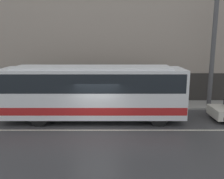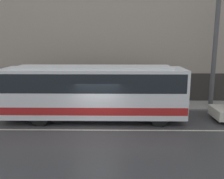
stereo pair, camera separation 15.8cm
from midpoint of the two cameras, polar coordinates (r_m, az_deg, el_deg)
ground_plane at (r=13.96m, az=-3.65°, el=-9.26°), size 60.00×60.00×0.00m
sidewalk at (r=18.88m, az=-2.62°, el=-3.49°), size 60.00×2.38×0.12m
building_facade at (r=19.57m, az=-2.55°, el=9.99°), size 60.00×0.35×9.18m
lane_stripe at (r=13.95m, az=-3.65°, el=-9.25°), size 54.00×0.14×0.01m
transit_bus at (r=15.18m, az=-4.47°, el=-0.17°), size 10.90×2.57×3.34m
utility_pole_near at (r=19.26m, az=22.04°, el=8.42°), size 0.32×0.32×8.13m
pedestrian_waiting at (r=18.65m, az=-8.61°, el=-1.06°), size 0.36×0.36×1.72m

